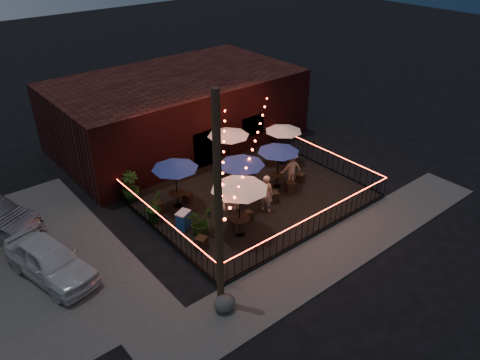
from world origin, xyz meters
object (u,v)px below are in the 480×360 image
object	(u,v)px
cafe_table_0	(240,186)
cafe_table_3	(228,133)
cooler	(183,220)
cafe_table_5	(284,129)
boulder	(225,303)
cafe_table_4	(279,149)
cafe_table_1	(175,166)
utility_pole	(218,210)
cafe_table_2	(242,162)

from	to	relation	value
cafe_table_0	cafe_table_3	size ratio (longest dim) A/B	1.16
cafe_table_3	cooler	xyz separation A→B (m)	(-4.75, -2.86, -1.77)
cafe_table_5	boulder	world-z (taller)	cafe_table_5
cafe_table_4	cafe_table_5	distance (m)	2.64
cafe_table_1	cafe_table_3	size ratio (longest dim) A/B	1.05
cooler	cafe_table_3	bearing A→B (deg)	7.99
cafe_table_5	cafe_table_3	bearing A→B (deg)	158.89
cafe_table_0	cafe_table_3	distance (m)	5.69
cafe_table_0	cafe_table_1	distance (m)	3.65
cafe_table_3	cafe_table_5	distance (m)	3.07
utility_pole	boulder	size ratio (longest dim) A/B	9.48
cafe_table_0	cooler	xyz separation A→B (m)	(-1.61, 1.88, -1.99)
utility_pole	cooler	xyz separation A→B (m)	(1.43, 4.54, -3.43)
cafe_table_0	cafe_table_5	xyz separation A→B (m)	(6.00, 3.63, -0.41)
utility_pole	cafe_table_1	xyz separation A→B (m)	(2.19, 6.20, -1.71)
cafe_table_3	boulder	world-z (taller)	cafe_table_3
utility_pole	cafe_table_3	bearing A→B (deg)	50.14
utility_pole	cafe_table_3	world-z (taller)	utility_pole
cafe_table_5	boulder	distance (m)	11.41
cooler	cafe_table_4	bearing A→B (deg)	-22.72
cafe_table_1	cafe_table_4	distance (m)	5.11
utility_pole	cafe_table_1	bearing A→B (deg)	70.52
utility_pole	cafe_table_2	size ratio (longest dim) A/B	3.38
cafe_table_5	cooler	world-z (taller)	cafe_table_5
cafe_table_2	cafe_table_5	world-z (taller)	cafe_table_2
cafe_table_2	cafe_table_4	world-z (taller)	cafe_table_2
cafe_table_0	cafe_table_4	bearing A→B (deg)	25.57
utility_pole	cafe_table_4	bearing A→B (deg)	33.03
cafe_table_5	cooler	bearing A→B (deg)	-167.01
cafe_table_4	cafe_table_0	bearing A→B (deg)	-154.43
cafe_table_0	cafe_table_3	xyz separation A→B (m)	(3.14, 4.74, -0.22)
utility_pole	cafe_table_5	size ratio (longest dim) A/B	3.20
utility_pole	cafe_table_0	bearing A→B (deg)	41.22
cafe_table_0	boulder	xyz separation A→B (m)	(-3.11, -2.98, -2.23)
utility_pole	cooler	distance (m)	5.87
cafe_table_3	cafe_table_0	bearing A→B (deg)	-123.53
cafe_table_2	boulder	xyz separation A→B (m)	(-4.78, -4.88, -1.99)
boulder	cafe_table_1	bearing A→B (deg)	70.86
cafe_table_2	boulder	distance (m)	7.11
cafe_table_3	utility_pole	bearing A→B (deg)	-129.86
cafe_table_1	cafe_table_5	bearing A→B (deg)	0.79
cafe_table_0	cafe_table_2	bearing A→B (deg)	48.60
cafe_table_4	cooler	bearing A→B (deg)	-179.63
cafe_table_1	cafe_table_2	world-z (taller)	cafe_table_2
cooler	boulder	distance (m)	5.09
cafe_table_1	boulder	world-z (taller)	cafe_table_1
cafe_table_1	cafe_table_4	xyz separation A→B (m)	(4.84, -1.63, -0.07)
cafe_table_3	cafe_table_5	xyz separation A→B (m)	(2.86, -1.11, -0.19)
boulder	cafe_table_3	bearing A→B (deg)	51.02
cafe_table_4	utility_pole	bearing A→B (deg)	-146.97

